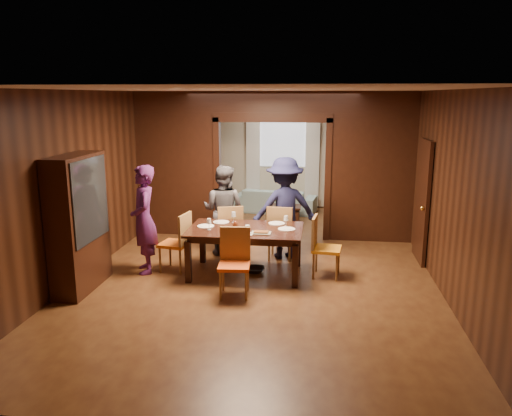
# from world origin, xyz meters

# --- Properties ---
(floor) EXTENTS (9.00, 9.00, 0.00)m
(floor) POSITION_xyz_m (0.00, 0.00, 0.00)
(floor) COLOR #492514
(floor) RESTS_ON ground
(ceiling) EXTENTS (5.50, 9.00, 0.02)m
(ceiling) POSITION_xyz_m (0.00, 0.00, 2.90)
(ceiling) COLOR silver
(ceiling) RESTS_ON room_walls
(room_walls) EXTENTS (5.52, 9.01, 2.90)m
(room_walls) POSITION_xyz_m (0.00, 1.89, 1.51)
(room_walls) COLOR black
(room_walls) RESTS_ON floor
(person_purple) EXTENTS (0.64, 0.75, 1.75)m
(person_purple) POSITION_xyz_m (-1.83, -0.70, 0.88)
(person_purple) COLOR #4D1B50
(person_purple) RESTS_ON floor
(person_grey) EXTENTS (0.90, 0.76, 1.62)m
(person_grey) POSITION_xyz_m (-0.75, 0.39, 0.81)
(person_grey) COLOR #4E4D53
(person_grey) RESTS_ON floor
(person_navy) EXTENTS (1.30, 0.98, 1.78)m
(person_navy) POSITION_xyz_m (0.35, 0.35, 0.89)
(person_navy) COLOR #161837
(person_navy) RESTS_ON floor
(sofa) EXTENTS (2.06, 1.03, 0.58)m
(sofa) POSITION_xyz_m (-0.12, 3.85, 0.29)
(sofa) COLOR #99C3C8
(sofa) RESTS_ON floor
(serving_bowl) EXTENTS (0.33, 0.33, 0.08)m
(serving_bowl) POSITION_xyz_m (-0.07, -0.51, 0.80)
(serving_bowl) COLOR black
(serving_bowl) RESTS_ON dining_table
(dining_table) EXTENTS (1.80, 1.12, 0.76)m
(dining_table) POSITION_xyz_m (-0.20, -0.61, 0.38)
(dining_table) COLOR black
(dining_table) RESTS_ON floor
(coffee_table) EXTENTS (0.80, 0.50, 0.40)m
(coffee_table) POSITION_xyz_m (0.15, 2.76, 0.20)
(coffee_table) COLOR black
(coffee_table) RESTS_ON floor
(chair_left) EXTENTS (0.51, 0.51, 0.97)m
(chair_left) POSITION_xyz_m (-1.38, -0.58, 0.48)
(chair_left) COLOR #CC5B13
(chair_left) RESTS_ON floor
(chair_right) EXTENTS (0.49, 0.49, 0.97)m
(chair_right) POSITION_xyz_m (1.08, -0.55, 0.48)
(chair_right) COLOR orange
(chair_right) RESTS_ON floor
(chair_far_l) EXTENTS (0.56, 0.56, 0.97)m
(chair_far_l) POSITION_xyz_m (-0.62, 0.19, 0.48)
(chair_far_l) COLOR #DE4914
(chair_far_l) RESTS_ON floor
(chair_far_r) EXTENTS (0.47, 0.47, 0.97)m
(chair_far_r) POSITION_xyz_m (0.30, 0.26, 0.48)
(chair_far_r) COLOR red
(chair_far_r) RESTS_ON floor
(chair_near) EXTENTS (0.47, 0.47, 0.97)m
(chair_near) POSITION_xyz_m (-0.23, -1.51, 0.48)
(chair_near) COLOR #D24913
(chair_near) RESTS_ON floor
(hutch) EXTENTS (0.40, 1.20, 2.00)m
(hutch) POSITION_xyz_m (-2.53, -1.50, 1.00)
(hutch) COLOR black
(hutch) RESTS_ON floor
(door_right) EXTENTS (0.06, 0.90, 2.10)m
(door_right) POSITION_xyz_m (2.70, 0.50, 1.05)
(door_right) COLOR black
(door_right) RESTS_ON floor
(window_far) EXTENTS (1.20, 0.03, 1.30)m
(window_far) POSITION_xyz_m (0.00, 4.44, 1.70)
(window_far) COLOR silver
(window_far) RESTS_ON back_wall
(curtain_left) EXTENTS (0.35, 0.06, 2.40)m
(curtain_left) POSITION_xyz_m (-0.75, 4.40, 1.25)
(curtain_left) COLOR white
(curtain_left) RESTS_ON back_wall
(curtain_right) EXTENTS (0.35, 0.06, 2.40)m
(curtain_right) POSITION_xyz_m (0.75, 4.40, 1.25)
(curtain_right) COLOR white
(curtain_right) RESTS_ON back_wall
(plate_left) EXTENTS (0.27, 0.27, 0.01)m
(plate_left) POSITION_xyz_m (-0.86, -0.57, 0.77)
(plate_left) COLOR white
(plate_left) RESTS_ON dining_table
(plate_far_l) EXTENTS (0.27, 0.27, 0.01)m
(plate_far_l) POSITION_xyz_m (-0.66, -0.28, 0.77)
(plate_far_l) COLOR silver
(plate_far_l) RESTS_ON dining_table
(plate_far_r) EXTENTS (0.27, 0.27, 0.01)m
(plate_far_r) POSITION_xyz_m (0.26, -0.24, 0.77)
(plate_far_r) COLOR white
(plate_far_r) RESTS_ON dining_table
(plate_right) EXTENTS (0.27, 0.27, 0.01)m
(plate_right) POSITION_xyz_m (0.45, -0.58, 0.77)
(plate_right) COLOR white
(plate_right) RESTS_ON dining_table
(plate_near) EXTENTS (0.27, 0.27, 0.01)m
(plate_near) POSITION_xyz_m (-0.17, -0.96, 0.77)
(plate_near) COLOR white
(plate_near) RESTS_ON dining_table
(platter_a) EXTENTS (0.30, 0.20, 0.04)m
(platter_a) POSITION_xyz_m (-0.28, -0.74, 0.78)
(platter_a) COLOR gray
(platter_a) RESTS_ON dining_table
(platter_b) EXTENTS (0.30, 0.20, 0.04)m
(platter_b) POSITION_xyz_m (0.08, -0.87, 0.78)
(platter_b) COLOR gray
(platter_b) RESTS_ON dining_table
(wineglass_left) EXTENTS (0.08, 0.08, 0.18)m
(wineglass_left) POSITION_xyz_m (-0.76, -0.75, 0.85)
(wineglass_left) COLOR silver
(wineglass_left) RESTS_ON dining_table
(wineglass_far) EXTENTS (0.08, 0.08, 0.18)m
(wineglass_far) POSITION_xyz_m (-0.45, -0.25, 0.85)
(wineglass_far) COLOR white
(wineglass_far) RESTS_ON dining_table
(wineglass_right) EXTENTS (0.08, 0.08, 0.18)m
(wineglass_right) POSITION_xyz_m (0.43, -0.42, 0.85)
(wineglass_right) COLOR silver
(wineglass_right) RESTS_ON dining_table
(tumbler) EXTENTS (0.07, 0.07, 0.14)m
(tumbler) POSITION_xyz_m (-0.12, -0.93, 0.83)
(tumbler) COLOR silver
(tumbler) RESTS_ON dining_table
(condiment_jar) EXTENTS (0.08, 0.08, 0.11)m
(condiment_jar) POSITION_xyz_m (-0.37, -0.62, 0.82)
(condiment_jar) COLOR #512213
(condiment_jar) RESTS_ON dining_table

